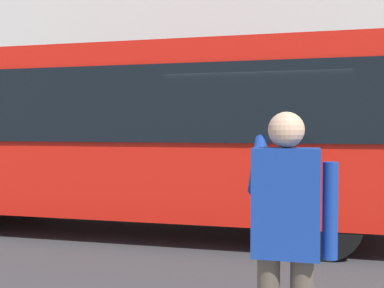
# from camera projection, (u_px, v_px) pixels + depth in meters

# --- Properties ---
(ground_plane) EXTENTS (60.00, 60.00, 0.00)m
(ground_plane) POSITION_uv_depth(u_px,v_px,m) (261.00, 237.00, 7.23)
(ground_plane) COLOR #38383A
(red_bus) EXTENTS (9.05, 2.54, 3.08)m
(red_bus) POSITION_uv_depth(u_px,v_px,m) (138.00, 132.00, 7.73)
(red_bus) COLOR red
(red_bus) RESTS_ON ground_plane
(pedestrian_photographer) EXTENTS (0.53, 0.52, 1.70)m
(pedestrian_photographer) POSITION_uv_depth(u_px,v_px,m) (286.00, 228.00, 2.75)
(pedestrian_photographer) COLOR #4C4238
(pedestrian_photographer) RESTS_ON sidewalk_curb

